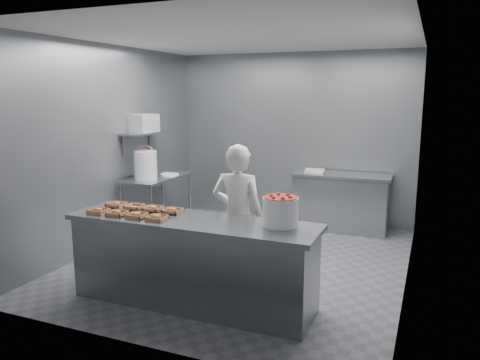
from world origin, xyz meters
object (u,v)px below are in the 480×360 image
Objects in this scene: service_counter at (192,262)px; appliance at (144,123)px; glaze_bucket at (146,165)px; tray_1 at (117,213)px; tray_4 at (117,204)px; tray_2 at (137,215)px; tray_7 at (173,211)px; tray_3 at (157,218)px; tray_6 at (153,208)px; tray_5 at (135,207)px; back_counter at (341,202)px; tray_0 at (98,211)px; prep_table at (157,196)px; worker at (238,217)px; strawberry_tub at (280,210)px.

service_counter is 2.92m from appliance.
service_counter is at bearing -45.45° from glaze_bucket.
tray_1 is 1.00× the size of tray_4.
service_counter is 13.88× the size of tray_2.
tray_4 is 1.67m from glaze_bucket.
tray_1 is at bearing -147.56° from tray_7.
glaze_bucket is (-1.36, 1.84, 0.19)m from tray_3.
tray_2 is at bearing -164.36° from service_counter.
tray_3 is 1.00× the size of tray_6.
service_counter is at bearing -8.47° from tray_4.
tray_3 reaches higher than service_counter.
glaze_bucket reaches higher than tray_6.
tray_3 is at bearing -22.97° from tray_4.
tray_1 is at bearing -90.57° from tray_5.
tray_3 and tray_6 have the same top height.
back_counter is 8.01× the size of tray_7.
tray_1 is at bearing -50.58° from appliance.
tray_0 is at bearing 180.00° from tray_1.
prep_table is 6.40× the size of tray_7.
tray_0 is (0.63, -2.10, 0.33)m from prep_table.
appliance is (-1.52, 2.07, 0.77)m from tray_3.
appliance is (-0.80, 1.77, 0.77)m from tray_4.
tray_3 is at bearing 49.28° from worker.
tray_5 is at bearing 89.43° from tray_1.
tray_1 and tray_4 have the same top height.
tray_0 is at bearing -157.03° from tray_7.
appliance is (-1.28, 2.07, 0.77)m from tray_2.
tray_7 is (0.72, 0.00, 0.00)m from tray_4.
tray_1 is 0.57m from tray_7.
tray_6 is at bearing -58.42° from prep_table.
strawberry_tub is (1.92, -0.03, 0.13)m from tray_4.
service_counter and back_counter have the same top height.
service_counter is 13.88× the size of tray_0.
tray_2 is at bearing 0.00° from tray_0.
tray_7 is (0.24, 0.31, 0.00)m from tray_2.
tray_6 is (0.24, -0.00, 0.00)m from tray_5.
strawberry_tub is (2.54, -1.83, 0.46)m from prep_table.
tray_2 is at bearing -45.51° from appliance.
appliance is (-2.71, 1.80, 0.65)m from strawberry_tub.
tray_4 is at bearing -180.00° from tray_5.
prep_table is 2.27m from tray_7.
tray_0 is 0.57m from tray_6.
strawberry_tub is 3.32m from appliance.
tray_1 is (0.24, 0.00, 0.00)m from tray_0.
tray_0 is at bearing -128.54° from tray_5.
service_counter is at bearing 11.00° from tray_1.
tray_0 reaches higher than prep_table.
tray_0 is (-1.02, -0.15, 0.47)m from service_counter.
tray_3 is 2.29m from glaze_bucket.
glaze_bucket reaches higher than back_counter.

